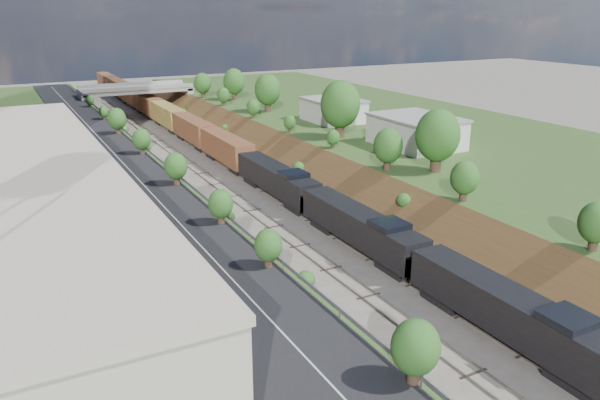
{
  "coord_description": "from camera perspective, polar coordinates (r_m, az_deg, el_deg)",
  "views": [
    {
      "loc": [
        -29.0,
        -12.47,
        23.81
      ],
      "look_at": [
        -3.9,
        35.23,
        6.0
      ],
      "focal_mm": 35.0,
      "sensor_mm": 36.0,
      "label": 1
    }
  ],
  "objects": [
    {
      "name": "white_building_far",
      "position": [
        102.32,
        3.26,
        8.68
      ],
      "size": [
        8.0,
        10.0,
        3.6
      ],
      "primitive_type": "cube",
      "color": "silver",
      "rests_on": "platform_right"
    },
    {
      "name": "tree_right_large",
      "position": [
        71.25,
        13.28,
        6.11
      ],
      "size": [
        5.25,
        5.25,
        7.61
      ],
      "color": "#473323",
      "rests_on": "platform_right"
    },
    {
      "name": "road",
      "position": [
        76.06,
        -16.68,
        3.22
      ],
      "size": [
        8.0,
        180.0,
        0.1
      ],
      "primitive_type": "cube",
      "color": "black",
      "rests_on": "platform_left"
    },
    {
      "name": "commercial_building",
      "position": [
        52.75,
        -25.39,
        -0.4
      ],
      "size": [
        14.3,
        62.3,
        7.0
      ],
      "color": "brown",
      "rests_on": "platform_left"
    },
    {
      "name": "freight_train",
      "position": [
        115.31,
        -11.47,
        7.36
      ],
      "size": [
        3.15,
        176.88,
        4.68
      ],
      "color": "black",
      "rests_on": "ground"
    },
    {
      "name": "rail_right_track",
      "position": [
        82.54,
        -4.02,
        1.54
      ],
      "size": [
        1.58,
        180.0,
        0.18
      ],
      "primitive_type": "cube",
      "color": "gray",
      "rests_on": "ground"
    },
    {
      "name": "tree_left_crest",
      "position": [
        40.39,
        0.14,
        -6.25
      ],
      "size": [
        2.45,
        2.45,
        3.55
      ],
      "color": "#473323",
      "rests_on": "platform_left"
    },
    {
      "name": "overpass",
      "position": [
        138.85,
        -15.67,
        9.8
      ],
      "size": [
        24.5,
        8.3,
        7.4
      ],
      "color": "gray",
      "rests_on": "ground"
    },
    {
      "name": "white_building_near",
      "position": [
        84.82,
        11.25,
        6.5
      ],
      "size": [
        9.0,
        12.0,
        4.0
      ],
      "primitive_type": "cube",
      "color": "silver",
      "rests_on": "platform_right"
    },
    {
      "name": "rail_left_track",
      "position": [
        80.69,
        -7.4,
        1.03
      ],
      "size": [
        1.58,
        180.0,
        0.18
      ],
      "primitive_type": "cube",
      "color": "gray",
      "rests_on": "ground"
    },
    {
      "name": "embankment_left",
      "position": [
        78.37,
        -13.14,
        0.1
      ],
      "size": [
        10.0,
        180.0,
        10.0
      ],
      "primitive_type": "cube",
      "rotation": [
        0.0,
        0.79,
        0.0
      ],
      "color": "brown",
      "rests_on": "ground"
    },
    {
      "name": "platform_right",
      "position": [
        97.72,
        12.53,
        5.25
      ],
      "size": [
        44.0,
        180.0,
        5.0
      ],
      "primitive_type": "cube",
      "color": "#355422",
      "rests_on": "ground"
    },
    {
      "name": "embankment_right",
      "position": [
        86.13,
        1.1,
        2.23
      ],
      "size": [
        10.0,
        180.0,
        10.0
      ],
      "primitive_type": "cube",
      "rotation": [
        0.0,
        0.79,
        0.0
      ],
      "color": "brown",
      "rests_on": "ground"
    },
    {
      "name": "guardrail",
      "position": [
        76.59,
        -13.69,
        3.97
      ],
      "size": [
        0.1,
        171.0,
        0.7
      ],
      "color": "#99999E",
      "rests_on": "platform_left"
    }
  ]
}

